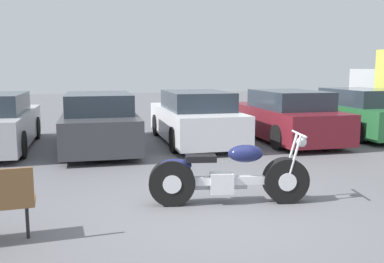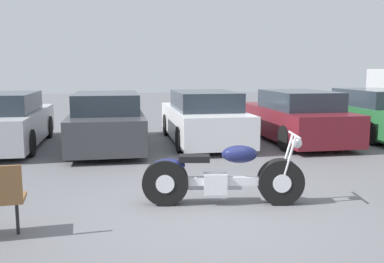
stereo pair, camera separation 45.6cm
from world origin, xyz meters
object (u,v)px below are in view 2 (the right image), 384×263
(motorcycle, at_px, (221,177))
(parked_car_white, at_px, (203,118))
(parked_car_green, at_px, (371,114))
(parked_car_maroon, at_px, (295,118))
(parked_car_silver, at_px, (5,122))
(parked_car_dark_grey, at_px, (107,122))

(motorcycle, height_order, parked_car_white, parked_car_white)
(motorcycle, bearing_deg, parked_car_green, 42.94)
(parked_car_white, relative_size, parked_car_maroon, 1.00)
(parked_car_maroon, bearing_deg, parked_car_silver, 177.14)
(parked_car_green, bearing_deg, parked_car_dark_grey, -176.62)
(parked_car_maroon, distance_m, parked_car_green, 2.57)
(parked_car_white, bearing_deg, parked_car_silver, 178.54)
(parked_car_silver, xyz_separation_m, parked_car_maroon, (7.60, -0.38, 0.00))
(parked_car_silver, height_order, parked_car_green, same)
(parked_car_green, bearing_deg, parked_car_silver, -179.82)
(parked_car_dark_grey, height_order, parked_car_white, same)
(parked_car_white, xyz_separation_m, parked_car_maroon, (2.53, -0.25, 0.00))
(motorcycle, relative_size, parked_car_maroon, 0.53)
(parked_car_silver, xyz_separation_m, parked_car_dark_grey, (2.53, -0.42, 0.00))
(parked_car_dark_grey, bearing_deg, motorcycle, -71.12)
(parked_car_green, bearing_deg, parked_car_white, -178.18)
(parked_car_dark_grey, bearing_deg, parked_car_green, 3.38)
(parked_car_silver, distance_m, parked_car_dark_grey, 2.57)
(motorcycle, bearing_deg, parked_car_maroon, 56.51)
(parked_car_green, bearing_deg, motorcycle, -137.06)
(parked_car_silver, height_order, parked_car_dark_grey, same)
(motorcycle, height_order, parked_car_maroon, parked_car_maroon)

